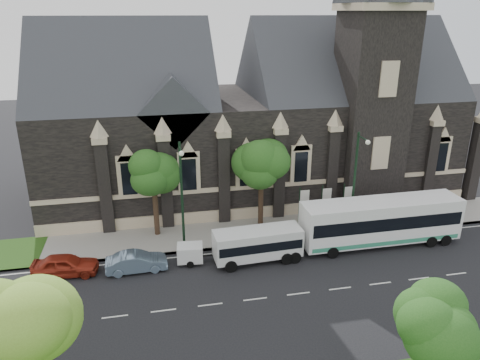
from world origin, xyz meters
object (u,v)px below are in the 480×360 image
object	(u,v)px
tree_park_east	(434,317)
car_far_red	(65,265)
banner_flag_right	(346,201)
tree_park_near	(12,330)
tour_coach	(381,221)
banner_flag_center	(325,203)
tree_walk_left	(156,171)
street_lamp_near	(356,179)
tree_walk_right	(263,163)
shuttle_bus	(258,243)
sedan	(137,262)
street_lamp_mid	(182,193)
banner_flag_left	(302,205)
box_trailer	(190,253)

from	to	relation	value
tree_park_east	car_far_red	distance (m)	24.39
banner_flag_right	car_far_red	bearing A→B (deg)	-171.76
tree_park_near	tour_coach	bearing A→B (deg)	31.07
banner_flag_center	banner_flag_right	bearing A→B (deg)	0.00
tree_walk_left	street_lamp_near	size ratio (longest dim) A/B	0.85
banner_flag_center	tree_walk_right	bearing A→B (deg)	161.36
tree_walk_left	shuttle_bus	bearing A→B (deg)	-39.71
tree_park_near	sedan	size ratio (longest dim) A/B	1.94
street_lamp_mid	car_far_red	size ratio (longest dim) A/B	1.95
banner_flag_right	shuttle_bus	xyz separation A→B (m)	(-8.94, -4.23, -0.89)
tree_park_east	street_lamp_near	bearing A→B (deg)	76.89
street_lamp_near	shuttle_bus	xyz separation A→B (m)	(-8.65, -2.32, -3.62)
street_lamp_mid	tree_walk_right	bearing A→B (deg)	26.65
tree_park_east	shuttle_bus	size ratio (longest dim) A/B	0.93
street_lamp_near	sedan	distance (m)	18.29
sedan	street_lamp_mid	bearing A→B (deg)	-64.07
tree_walk_right	tour_coach	xyz separation A→B (m)	(8.45, -5.36, -3.76)
sedan	banner_flag_right	bearing A→B (deg)	-79.70
street_lamp_near	car_far_red	bearing A→B (deg)	-176.42
banner_flag_left	banner_flag_right	size ratio (longest dim) A/B	1.00
street_lamp_near	banner_flag_right	bearing A→B (deg)	81.44
tree_walk_right	box_trailer	size ratio (longest dim) A/B	2.78
tour_coach	shuttle_bus	size ratio (longest dim) A/B	1.94
tree_walk_right	banner_flag_left	distance (m)	4.92
tree_walk_right	street_lamp_near	bearing A→B (deg)	-28.06
tour_coach	box_trailer	size ratio (longest dim) A/B	4.64
tree_walk_left	tree_park_east	bearing A→B (deg)	-59.13
tree_walk_right	street_lamp_mid	bearing A→B (deg)	-153.35
car_far_red	tree_walk_left	bearing A→B (deg)	-49.33
banner_flag_center	shuttle_bus	distance (m)	8.18
shuttle_bus	sedan	distance (m)	9.05
car_far_red	shuttle_bus	bearing A→B (deg)	-89.22
tree_walk_left	banner_flag_center	bearing A→B (deg)	-6.89
street_lamp_near	tree_park_east	bearing A→B (deg)	-103.11
street_lamp_mid	banner_flag_center	size ratio (longest dim) A/B	2.25
banner_flag_left	sedan	xyz separation A→B (m)	(-13.94, -3.82, -1.66)
tree_walk_right	car_far_red	size ratio (longest dim) A/B	1.69
banner_flag_left	shuttle_bus	world-z (taller)	banner_flag_left
tree_walk_right	street_lamp_mid	size ratio (longest dim) A/B	0.87
tree_walk_left	banner_flag_right	size ratio (longest dim) A/B	1.91
banner_flag_center	car_far_red	bearing A→B (deg)	-170.99
tree_park_east	banner_flag_right	world-z (taller)	tree_park_east
car_far_red	banner_flag_left	bearing A→B (deg)	-75.57
banner_flag_right	box_trailer	bearing A→B (deg)	-165.96
street_lamp_near	banner_flag_right	size ratio (longest dim) A/B	2.25
tree_park_east	banner_flag_right	size ratio (longest dim) A/B	1.57
tree_walk_right	banner_flag_left	world-z (taller)	tree_walk_right
tree_park_east	sedan	bearing A→B (deg)	133.65
tree_park_east	car_far_red	xyz separation A→B (m)	(-18.84, 15.00, -3.83)
banner_flag_left	box_trailer	distance (m)	10.72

